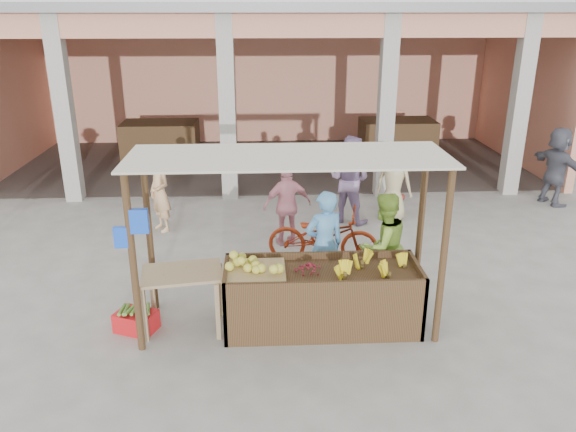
{
  "coord_description": "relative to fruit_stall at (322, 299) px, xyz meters",
  "views": [
    {
      "loc": [
        -0.29,
        -6.67,
        4.1
      ],
      "look_at": [
        0.1,
        1.2,
        1.16
      ],
      "focal_mm": 35.0,
      "sensor_mm": 36.0,
      "label": 1
    }
  ],
  "objects": [
    {
      "name": "melon_tray",
      "position": [
        -0.91,
        0.02,
        0.5
      ],
      "size": [
        0.82,
        0.71,
        0.21
      ],
      "color": "tan",
      "rests_on": "fruit_stall"
    },
    {
      "name": "shopper_c",
      "position": [
        1.9,
        4.07,
        0.44
      ],
      "size": [
        0.96,
        0.86,
        1.67
      ],
      "primitive_type": "imported",
      "rotation": [
        0.0,
        0.0,
        2.6
      ],
      "color": "tan",
      "rests_on": "ground"
    },
    {
      "name": "side_table",
      "position": [
        -1.85,
        0.04,
        0.3
      ],
      "size": [
        1.14,
        0.85,
        0.84
      ],
      "rotation": [
        0.0,
        0.0,
        0.15
      ],
      "color": "tan",
      "rests_on": "ground"
    },
    {
      "name": "banana_heap",
      "position": [
        0.67,
        -0.03,
        0.49
      ],
      "size": [
        0.99,
        0.54,
        0.18
      ],
      "primitive_type": null,
      "color": "yellow",
      "rests_on": "fruit_stall"
    },
    {
      "name": "shopper_d",
      "position": [
        5.64,
        4.82,
        0.5
      ],
      "size": [
        1.14,
        1.8,
        1.81
      ],
      "primitive_type": "imported",
      "rotation": [
        0.0,
        0.0,
        1.87
      ],
      "color": "#52535E",
      "rests_on": "ground"
    },
    {
      "name": "berry_heap",
      "position": [
        -0.17,
        0.02,
        0.47
      ],
      "size": [
        0.41,
        0.34,
        0.13
      ],
      "primitive_type": "ellipsoid",
      "color": "maroon",
      "rests_on": "fruit_stall"
    },
    {
      "name": "shopper_f",
      "position": [
        0.97,
        3.98,
        0.57
      ],
      "size": [
        1.09,
        0.97,
        1.94
      ],
      "primitive_type": "imported",
      "rotation": [
        0.0,
        0.0,
        2.57
      ],
      "color": "gray",
      "rests_on": "ground"
    },
    {
      "name": "ground",
      "position": [
        -0.5,
        0.0,
        -0.4
      ],
      "size": [
        60.0,
        60.0,
        0.0
      ],
      "primitive_type": "plane",
      "color": "slate",
      "rests_on": "ground"
    },
    {
      "name": "market_building",
      "position": [
        -0.45,
        8.93,
        2.3
      ],
      "size": [
        14.4,
        6.4,
        4.2
      ],
      "color": "tan",
      "rests_on": "ground"
    },
    {
      "name": "vendor_blue",
      "position": [
        0.12,
        0.84,
        0.49
      ],
      "size": [
        0.78,
        0.67,
        1.78
      ],
      "primitive_type": "imported",
      "rotation": [
        0.0,
        0.0,
        3.45
      ],
      "color": "#589FDB",
      "rests_on": "ground"
    },
    {
      "name": "motorcycle",
      "position": [
        0.24,
        2.0,
        0.11
      ],
      "size": [
        1.03,
        2.04,
        1.02
      ],
      "primitive_type": "imported",
      "rotation": [
        0.0,
        0.0,
        1.38
      ],
      "color": "maroon",
      "rests_on": "ground"
    },
    {
      "name": "produce_sacks",
      "position": [
        2.22,
        5.18,
        -0.1
      ],
      "size": [
        0.8,
        0.5,
        0.61
      ],
      "color": "maroon",
      "rests_on": "ground"
    },
    {
      "name": "stall_awning",
      "position": [
        -0.51,
        0.06,
        1.58
      ],
      "size": [
        4.09,
        1.35,
        2.39
      ],
      "color": "#523920",
      "rests_on": "ground"
    },
    {
      "name": "vendor_green",
      "position": [
        0.97,
        0.78,
        0.46
      ],
      "size": [
        0.96,
        0.8,
        1.72
      ],
      "primitive_type": "imported",
      "rotation": [
        0.0,
        0.0,
        3.61
      ],
      "color": "#87B339",
      "rests_on": "ground"
    },
    {
      "name": "shopper_b",
      "position": [
        -0.33,
        2.86,
        0.41
      ],
      "size": [
        1.04,
        0.72,
        1.62
      ],
      "primitive_type": "imported",
      "rotation": [
        0.0,
        0.0,
        3.39
      ],
      "color": "#CC7E8A",
      "rests_on": "ground"
    },
    {
      "name": "shopper_e",
      "position": [
        -2.74,
        3.67,
        0.38
      ],
      "size": [
        0.71,
        0.73,
        1.57
      ],
      "primitive_type": "imported",
      "rotation": [
        0.0,
        0.0,
        -0.89
      ],
      "color": "#DFAB75",
      "rests_on": "ground"
    },
    {
      "name": "papaya_pile",
      "position": [
        -1.85,
        0.04,
        0.53
      ],
      "size": [
        0.63,
        0.36,
        0.18
      ],
      "primitive_type": null,
      "color": "#479330",
      "rests_on": "side_table"
    },
    {
      "name": "red_crate",
      "position": [
        -2.5,
        0.01,
        -0.27
      ],
      "size": [
        0.62,
        0.54,
        0.27
      ],
      "primitive_type": "cube",
      "rotation": [
        0.0,
        0.0,
        -0.4
      ],
      "color": "red",
      "rests_on": "ground"
    },
    {
      "name": "plantain_bundle",
      "position": [
        -2.5,
        0.01,
        -0.09
      ],
      "size": [
        0.39,
        0.27,
        0.08
      ],
      "primitive_type": null,
      "color": "#578A32",
      "rests_on": "red_crate"
    },
    {
      "name": "fruit_stall",
      "position": [
        0.0,
        0.0,
        0.0
      ],
      "size": [
        2.6,
        0.95,
        0.8
      ],
      "primitive_type": "cube",
      "color": "#523920",
      "rests_on": "ground"
    }
  ]
}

